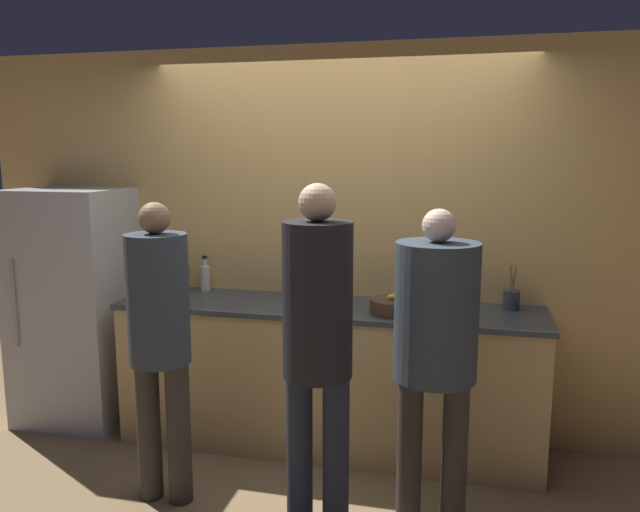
# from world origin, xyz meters

# --- Properties ---
(ground_plane) EXTENTS (14.00, 14.00, 0.00)m
(ground_plane) POSITION_xyz_m (0.00, 0.00, 0.00)
(ground_plane) COLOR #8C704C
(wall_back) EXTENTS (5.20, 0.06, 2.60)m
(wall_back) POSITION_xyz_m (0.00, 0.67, 1.30)
(wall_back) COLOR #E0B266
(wall_back) RESTS_ON ground_plane
(counter) EXTENTS (2.71, 0.65, 0.95)m
(counter) POSITION_xyz_m (0.00, 0.36, 0.48)
(counter) COLOR tan
(counter) RESTS_ON ground_plane
(refrigerator) EXTENTS (0.75, 0.63, 1.66)m
(refrigerator) POSITION_xyz_m (-1.84, 0.35, 0.83)
(refrigerator) COLOR #B7B7BC
(refrigerator) RESTS_ON ground_plane
(person_left) EXTENTS (0.33, 0.33, 1.65)m
(person_left) POSITION_xyz_m (-0.73, -0.49, 0.97)
(person_left) COLOR #38332D
(person_left) RESTS_ON ground_plane
(person_center) EXTENTS (0.33, 0.33, 1.77)m
(person_center) POSITION_xyz_m (0.17, -0.63, 1.05)
(person_center) COLOR #232838
(person_center) RESTS_ON ground_plane
(person_right) EXTENTS (0.42, 0.42, 1.64)m
(person_right) POSITION_xyz_m (0.71, -0.37, 1.01)
(person_right) COLOR #38332D
(person_right) RESTS_ON ground_plane
(fruit_bowl) EXTENTS (0.27, 0.27, 0.13)m
(fruit_bowl) POSITION_xyz_m (0.43, 0.23, 1.00)
(fruit_bowl) COLOR #4C3323
(fruit_bowl) RESTS_ON counter
(utensil_crock) EXTENTS (0.10, 0.10, 0.28)m
(utensil_crock) POSITION_xyz_m (1.13, 0.51, 1.02)
(utensil_crock) COLOR #3D424C
(utensil_crock) RESTS_ON counter
(bottle_red) EXTENTS (0.06, 0.06, 0.15)m
(bottle_red) POSITION_xyz_m (-0.30, 0.56, 1.01)
(bottle_red) COLOR red
(bottle_red) RESTS_ON counter
(bottle_clear) EXTENTS (0.07, 0.07, 0.24)m
(bottle_clear) POSITION_xyz_m (-0.93, 0.57, 1.04)
(bottle_clear) COLOR silver
(bottle_clear) RESTS_ON counter
(cup_red) EXTENTS (0.08, 0.08, 0.08)m
(cup_red) POSITION_xyz_m (0.66, 0.46, 0.99)
(cup_red) COLOR #A33D33
(cup_red) RESTS_ON counter
(potted_plant) EXTENTS (0.15, 0.15, 0.24)m
(potted_plant) POSITION_xyz_m (-1.05, 0.43, 1.08)
(potted_plant) COLOR beige
(potted_plant) RESTS_ON counter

